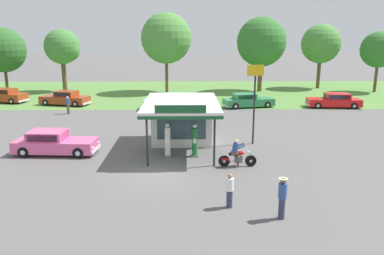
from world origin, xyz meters
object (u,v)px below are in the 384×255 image
object	(u,v)px
parked_car_second_row_spare	(3,96)
bystander_admiring_sedan	(230,190)
motorcycle_with_rider	(237,155)
parked_car_back_row_far_right	(65,98)
featured_classic_sedan	(54,143)
parked_car_back_row_left	(171,102)
parked_car_back_row_right	(248,101)
bystander_standing_back_lot	(282,197)
parked_car_back_row_centre_right	(334,101)
bystander_strolling_foreground	(68,105)
gas_pump_nearside	(168,141)
roadside_pole_sign	(255,91)
gas_pump_offside	(195,142)

from	to	relation	value
parked_car_second_row_spare	bystander_admiring_sedan	world-z (taller)	bystander_admiring_sedan
motorcycle_with_rider	parked_car_back_row_far_right	size ratio (longest dim) A/B	0.39
featured_classic_sedan	parked_car_back_row_left	distance (m)	16.06
parked_car_back_row_far_right	parked_car_back_row_right	xyz separation A→B (m)	(19.19, -1.65, -0.02)
parked_car_back_row_far_right	parked_car_back_row_left	bearing A→B (deg)	-13.07
bystander_standing_back_lot	bystander_admiring_sedan	xyz separation A→B (m)	(-1.98, 1.07, -0.14)
parked_car_back_row_centre_right	parked_car_second_row_spare	size ratio (longest dim) A/B	0.99
bystander_strolling_foreground	gas_pump_nearside	bearing A→B (deg)	-52.79
motorcycle_with_rider	parked_car_back_row_far_right	world-z (taller)	motorcycle_with_rider
parked_car_back_row_right	roadside_pole_sign	bearing A→B (deg)	-97.51
parked_car_back_row_centre_right	bystander_admiring_sedan	distance (m)	26.73
gas_pump_offside	parked_car_back_row_centre_right	distance (m)	21.76
gas_pump_offside	roadside_pole_sign	xyz separation A→B (m)	(4.03, 2.74, 2.66)
parked_car_second_row_spare	roadside_pole_sign	size ratio (longest dim) A/B	1.06
bystander_strolling_foreground	roadside_pole_sign	size ratio (longest dim) A/B	0.31
parked_car_back_row_far_right	parked_car_second_row_spare	world-z (taller)	parked_car_second_row_spare
parked_car_back_row_far_right	bystander_strolling_foreground	xyz separation A→B (m)	(1.75, -4.78, 0.19)
parked_car_back_row_far_right	parked_car_back_row_right	world-z (taller)	parked_car_back_row_far_right
parked_car_back_row_centre_right	parked_car_back_row_left	xyz separation A→B (m)	(-16.74, -0.75, 0.03)
parked_car_back_row_left	parked_car_back_row_centre_right	bearing A→B (deg)	2.57
featured_classic_sedan	roadside_pole_sign	bearing A→B (deg)	9.05
bystander_admiring_sedan	roadside_pole_sign	size ratio (longest dim) A/B	0.29
roadside_pole_sign	gas_pump_offside	bearing A→B (deg)	-145.74
gas_pump_nearside	bystander_strolling_foreground	bearing A→B (deg)	127.21
gas_pump_nearside	parked_car_second_row_spare	bearing A→B (deg)	134.16
parked_car_back_row_far_right	bystander_strolling_foreground	world-z (taller)	bystander_strolling_foreground
parked_car_back_row_right	motorcycle_with_rider	bearing A→B (deg)	-100.88
motorcycle_with_rider	parked_car_back_row_far_right	distance (m)	25.26
bystander_admiring_sedan	roadside_pole_sign	bearing A→B (deg)	74.65
parked_car_back_row_centre_right	parked_car_back_row_left	size ratio (longest dim) A/B	1.00
gas_pump_offside	bystander_admiring_sedan	xyz separation A→B (m)	(1.33, -7.10, -0.14)
parked_car_back_row_right	parked_car_second_row_spare	distance (m)	26.76
featured_classic_sedan	roadside_pole_sign	distance (m)	13.27
parked_car_back_row_left	bystander_strolling_foreground	xyz separation A→B (m)	(-9.58, -2.15, 0.17)
featured_classic_sedan	bystander_strolling_foreground	distance (m)	12.77
gas_pump_offside	featured_classic_sedan	world-z (taller)	gas_pump_offside
gas_pump_offside	parked_car_back_row_left	xyz separation A→B (m)	(-2.06, 15.30, -0.23)
gas_pump_nearside	bystander_admiring_sedan	xyz separation A→B (m)	(2.97, -7.10, -0.16)
featured_classic_sedan	parked_car_back_row_left	world-z (taller)	parked_car_back_row_left
gas_pump_nearside	parked_car_back_row_far_right	world-z (taller)	gas_pump_nearside
parked_car_back_row_centre_right	parked_car_back_row_right	world-z (taller)	parked_car_back_row_centre_right
parked_car_back_row_right	parked_car_back_row_left	bearing A→B (deg)	-172.93
bystander_strolling_foreground	parked_car_back_row_right	bearing A→B (deg)	10.17
parked_car_back_row_right	parked_car_back_row_left	world-z (taller)	parked_car_back_row_left
parked_car_back_row_far_right	bystander_standing_back_lot	bearing A→B (deg)	-57.40
bystander_admiring_sedan	parked_car_second_row_spare	bearing A→B (deg)	129.52
parked_car_back_row_left	bystander_standing_back_lot	world-z (taller)	bystander_standing_back_lot
gas_pump_nearside	bystander_standing_back_lot	bearing A→B (deg)	-58.73
motorcycle_with_rider	parked_car_back_row_left	bearing A→B (deg)	104.33
gas_pump_nearside	parked_car_back_row_left	world-z (taller)	gas_pump_nearside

